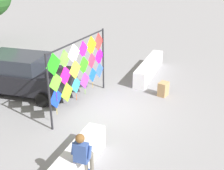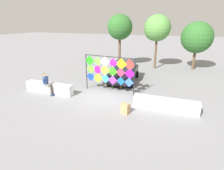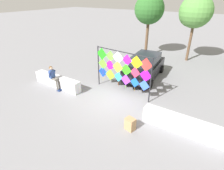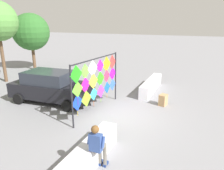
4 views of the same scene
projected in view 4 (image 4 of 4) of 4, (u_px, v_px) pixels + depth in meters
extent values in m
plane|color=gray|center=(121.00, 115.00, 9.98)|extent=(120.00, 120.00, 0.00)
cube|color=silver|center=(83.00, 161.00, 6.09)|extent=(3.76, 0.54, 0.76)
cube|color=silver|center=(151.00, 85.00, 13.29)|extent=(3.76, 0.54, 0.76)
cylinder|color=#232328|center=(72.00, 98.00, 8.38)|extent=(0.07, 0.07, 2.71)
cylinder|color=#232328|center=(116.00, 77.00, 11.59)|extent=(0.07, 0.07, 2.71)
cylinder|color=#232328|center=(97.00, 58.00, 9.60)|extent=(3.81, 0.36, 0.06)
cube|color=blue|center=(77.00, 103.00, 8.78)|extent=(0.74, 0.07, 0.74)
cylinder|color=yellow|center=(78.00, 113.00, 8.93)|extent=(0.02, 0.02, 0.25)
cube|color=#88CF29|center=(86.00, 99.00, 9.32)|extent=(0.77, 0.07, 0.77)
cube|color=#30B6EF|center=(94.00, 94.00, 9.85)|extent=(0.66, 0.06, 0.66)
cylinder|color=#E55416|center=(94.00, 103.00, 10.00)|extent=(0.02, 0.02, 0.30)
cube|color=#9937EA|center=(101.00, 91.00, 10.33)|extent=(0.72, 0.07, 0.72)
cylinder|color=#74E516|center=(101.00, 100.00, 10.48)|extent=(0.02, 0.02, 0.24)
cube|color=blue|center=(107.00, 87.00, 10.86)|extent=(0.64, 0.06, 0.64)
cylinder|color=orange|center=(107.00, 96.00, 11.00)|extent=(0.02, 0.02, 0.26)
cube|color=#3867F0|center=(112.00, 85.00, 11.39)|extent=(0.68, 0.07, 0.69)
cube|color=#68F132|center=(77.00, 89.00, 8.63)|extent=(0.71, 0.07, 0.71)
cylinder|color=#AB16E5|center=(78.00, 101.00, 8.79)|extent=(0.02, 0.02, 0.35)
cube|color=#ED178D|center=(85.00, 85.00, 9.11)|extent=(0.74, 0.07, 0.74)
cylinder|color=#16E574|center=(86.00, 96.00, 9.26)|extent=(0.02, 0.02, 0.25)
cube|color=#D5E333|center=(93.00, 81.00, 9.61)|extent=(0.76, 0.07, 0.76)
cube|color=#33D31A|center=(100.00, 79.00, 10.14)|extent=(0.74, 0.07, 0.74)
cube|color=#E02D4E|center=(107.00, 76.00, 10.66)|extent=(0.68, 0.07, 0.68)
cube|color=#B313DE|center=(112.00, 73.00, 11.24)|extent=(0.77, 0.07, 0.77)
cube|color=#24D21B|center=(76.00, 74.00, 8.39)|extent=(0.79, 0.07, 0.79)
cube|color=#5FF535|center=(85.00, 72.00, 8.97)|extent=(0.68, 0.07, 0.68)
cube|color=white|center=(93.00, 68.00, 9.44)|extent=(0.77, 0.07, 0.78)
cylinder|color=#16E523|center=(93.00, 80.00, 9.61)|extent=(0.02, 0.02, 0.36)
cube|color=#A317D8|center=(100.00, 66.00, 9.99)|extent=(0.68, 0.07, 0.68)
cylinder|color=#4FE516|center=(100.00, 75.00, 10.13)|extent=(0.02, 0.02, 0.21)
cube|color=gold|center=(107.00, 64.00, 10.52)|extent=(0.81, 0.08, 0.81)
cube|color=red|center=(112.00, 62.00, 11.02)|extent=(0.79, 0.07, 0.79)
cylinder|color=#16E0E5|center=(112.00, 73.00, 11.21)|extent=(0.02, 0.02, 0.41)
cylinder|color=#666056|center=(105.00, 156.00, 6.34)|extent=(0.11, 0.11, 0.76)
cylinder|color=#666056|center=(102.00, 148.00, 6.04)|extent=(0.42, 0.14, 0.13)
cube|color=navy|center=(106.00, 164.00, 6.49)|extent=(0.24, 0.11, 0.09)
cylinder|color=#666056|center=(100.00, 155.00, 6.40)|extent=(0.11, 0.11, 0.76)
cylinder|color=#666056|center=(97.00, 147.00, 6.10)|extent=(0.42, 0.14, 0.13)
cube|color=navy|center=(101.00, 163.00, 6.55)|extent=(0.24, 0.11, 0.09)
cube|color=#334C8C|center=(96.00, 142.00, 5.80)|extent=(0.21, 0.36, 0.52)
sphere|color=#DBB293|center=(95.00, 130.00, 5.68)|extent=(0.22, 0.22, 0.22)
sphere|color=brown|center=(95.00, 129.00, 5.66)|extent=(0.22, 0.22, 0.22)
cylinder|color=#334C8C|center=(103.00, 142.00, 5.72)|extent=(0.18, 0.09, 0.31)
cylinder|color=#334C8C|center=(89.00, 139.00, 5.88)|extent=(0.18, 0.09, 0.31)
cube|color=black|center=(52.00, 89.00, 11.51)|extent=(2.27, 4.54, 0.78)
cube|color=#282D38|center=(48.00, 77.00, 11.35)|extent=(1.87, 2.60, 0.63)
cylinder|color=black|center=(84.00, 94.00, 12.02)|extent=(0.28, 0.60, 0.59)
cylinder|color=black|center=(67.00, 106.00, 10.32)|extent=(0.28, 0.60, 0.59)
cylinder|color=black|center=(41.00, 89.00, 12.94)|extent=(0.28, 0.60, 0.59)
cylinder|color=black|center=(19.00, 99.00, 11.24)|extent=(0.28, 0.60, 0.59)
cube|color=tan|center=(163.00, 100.00, 11.04)|extent=(0.51, 0.44, 0.60)
cylinder|color=brown|center=(3.00, 58.00, 15.00)|extent=(0.23, 0.23, 3.49)
cylinder|color=brown|center=(34.00, 56.00, 19.00)|extent=(0.27, 0.27, 2.42)
sphere|color=#2D6628|center=(31.00, 32.00, 18.36)|extent=(3.22, 3.22, 3.22)
sphere|color=#2D6628|center=(28.00, 34.00, 18.77)|extent=(2.54, 2.54, 2.54)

